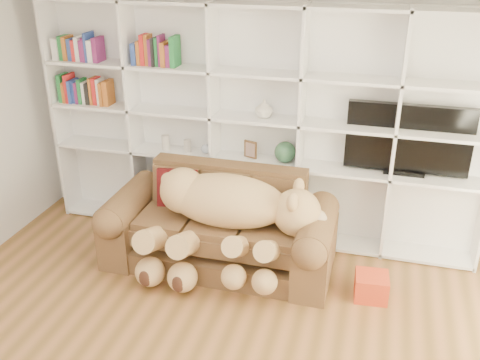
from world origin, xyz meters
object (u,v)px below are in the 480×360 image
(teddy_bear, at_px, (225,214))
(sofa, at_px, (220,231))
(tv, at_px, (408,140))
(gift_box, at_px, (371,286))

(teddy_bear, bearing_deg, sofa, 112.59)
(teddy_bear, relative_size, tv, 1.45)
(sofa, xyz_separation_m, tv, (1.64, 0.67, 0.86))
(teddy_bear, relative_size, gift_box, 5.78)
(sofa, distance_m, gift_box, 1.49)
(teddy_bear, height_order, tv, tv)
(sofa, xyz_separation_m, teddy_bear, (0.11, -0.18, 0.29))
(sofa, distance_m, tv, 1.97)
(sofa, height_order, gift_box, sofa)
(teddy_bear, xyz_separation_m, gift_box, (1.35, -0.02, -0.52))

